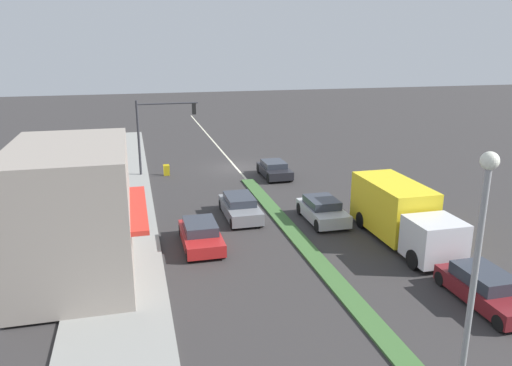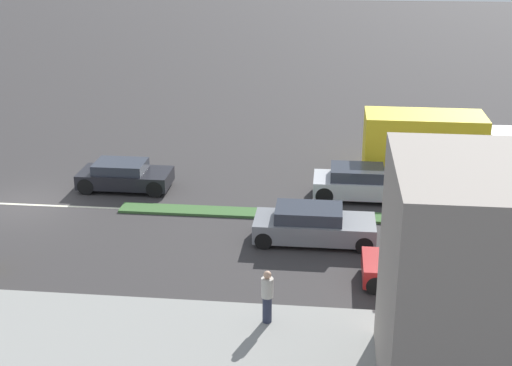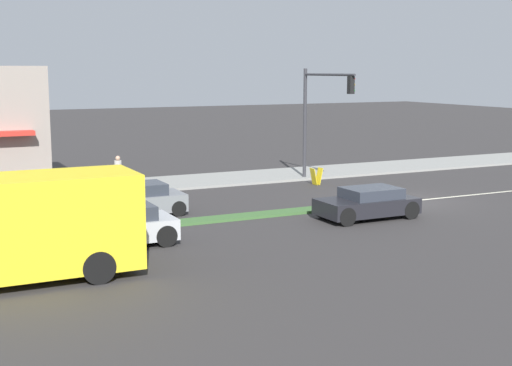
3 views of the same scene
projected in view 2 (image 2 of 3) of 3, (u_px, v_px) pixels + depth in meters
The scene contains 8 objects.
ground_plane at pixel (486, 224), 26.65m from camera, with size 160.00×160.00×0.00m, color #333030.
lane_marking_center at pixel (24, 204), 28.47m from camera, with size 0.16×60.00×0.01m, color beige.
pedestrian at pixel (267, 296), 19.65m from camera, with size 0.34×0.34×1.57m.
delivery_truck at pixel (444, 146), 30.91m from camera, with size 2.44×7.50×2.87m.
sedan_silver at pixel (360, 183), 28.95m from camera, with size 1.90×3.89×1.32m.
hatchback_red at pixel (427, 267), 22.06m from camera, with size 1.86×4.08×1.23m.
sedan_dark at pixel (124, 175), 29.96m from camera, with size 1.86×3.81×1.19m.
suv_grey at pixel (313, 225), 25.03m from camera, with size 1.83×4.24×1.28m.
Camera 2 is at (25.26, 12.08, 10.67)m, focal length 50.00 mm.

